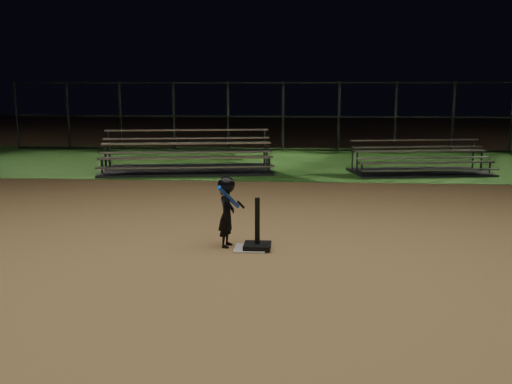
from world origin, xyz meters
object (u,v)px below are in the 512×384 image
at_px(batting_tee, 257,239).
at_px(bleacher_left, 187,163).
at_px(child_batter, 227,209).
at_px(home_plate, 250,248).
at_px(bleacher_right, 420,167).

relative_size(batting_tee, bleacher_left, 0.15).
height_order(batting_tee, child_batter, child_batter).
bearing_deg(child_batter, bleacher_left, 23.00).
xyz_separation_m(batting_tee, child_batter, (-0.45, 0.12, 0.40)).
bearing_deg(home_plate, bleacher_left, 107.82).
distance_m(home_plate, child_batter, 0.65).
relative_size(home_plate, batting_tee, 0.62).
xyz_separation_m(home_plate, child_batter, (-0.35, 0.11, 0.54)).
xyz_separation_m(batting_tee, bleacher_right, (3.77, 7.72, 0.03)).
height_order(home_plate, batting_tee, batting_tee).
relative_size(batting_tee, bleacher_right, 0.19).
bearing_deg(bleacher_left, home_plate, -81.83).
xyz_separation_m(home_plate, bleacher_right, (3.88, 7.72, 0.17)).
bearing_deg(batting_tee, home_plate, 178.44).
bearing_deg(batting_tee, bleacher_right, 63.96).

